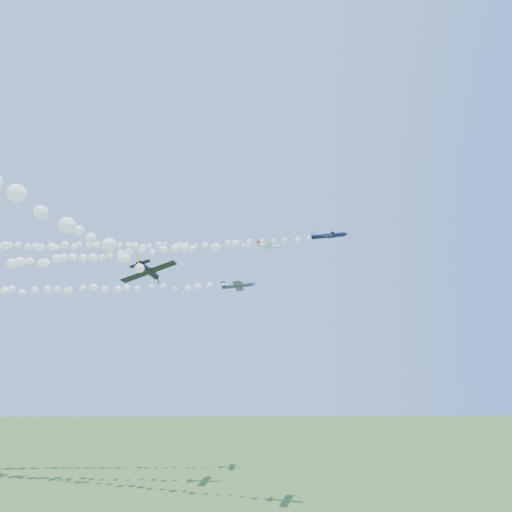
{
  "coord_description": "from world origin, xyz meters",
  "views": [
    {
      "loc": [
        -2.19,
        -87.72,
        23.66
      ],
      "look_at": [
        0.07,
        -6.43,
        44.5
      ],
      "focal_mm": 30.0,
      "sensor_mm": 36.0,
      "label": 1
    }
  ],
  "objects_px": {
    "plane_grey": "(238,286)",
    "plane_black": "(149,271)",
    "plane_white": "(269,246)",
    "plane_navy": "(329,236)"
  },
  "relations": [
    {
      "from": "plane_grey",
      "to": "plane_black",
      "type": "distance_m",
      "value": 37.34
    },
    {
      "from": "plane_white",
      "to": "plane_navy",
      "type": "distance_m",
      "value": 27.69
    },
    {
      "from": "plane_white",
      "to": "plane_navy",
      "type": "height_order",
      "value": "plane_white"
    },
    {
      "from": "plane_white",
      "to": "plane_navy",
      "type": "relative_size",
      "value": 0.87
    },
    {
      "from": "plane_white",
      "to": "plane_grey",
      "type": "xyz_separation_m",
      "value": [
        -7.34,
        -10.14,
        -11.85
      ]
    },
    {
      "from": "plane_white",
      "to": "plane_grey",
      "type": "distance_m",
      "value": 17.24
    },
    {
      "from": "plane_black",
      "to": "plane_navy",
      "type": "bearing_deg",
      "value": -45.86
    },
    {
      "from": "plane_navy",
      "to": "plane_black",
      "type": "relative_size",
      "value": 1.03
    },
    {
      "from": "plane_white",
      "to": "plane_grey",
      "type": "height_order",
      "value": "plane_white"
    },
    {
      "from": "plane_grey",
      "to": "plane_black",
      "type": "xyz_separation_m",
      "value": [
        -11.33,
        -35.28,
        -4.57
      ]
    }
  ]
}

